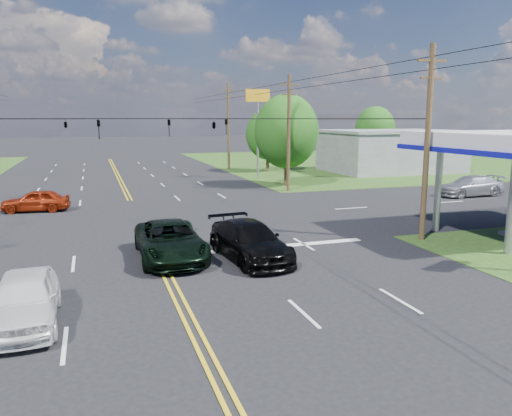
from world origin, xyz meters
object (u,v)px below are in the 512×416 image
object	(u,v)px
tree_right_b	(268,134)
suv_black	(250,241)
pole_ne	(289,132)
pickup_dkgreen	(170,241)
retail_ne	(390,152)
pole_right_far	(228,125)
tree_far_r	(375,129)
pickup_white	(24,299)
tree_right_a	(286,131)
pole_se	(427,141)

from	to	relation	value
tree_right_b	suv_black	xyz separation A→B (m)	(-12.75, -33.61, -3.41)
pole_ne	pickup_dkgreen	world-z (taller)	pole_ne
retail_ne	suv_black	world-z (taller)	retail_ne
pole_right_far	suv_black	xyz separation A→B (m)	(-9.25, -37.61, -4.36)
retail_ne	suv_black	distance (m)	39.59
pole_right_far	tree_far_r	size ratio (longest dim) A/B	1.31
pole_ne	pickup_white	size ratio (longest dim) A/B	2.06
retail_ne	pole_ne	size ratio (longest dim) A/B	1.47
tree_far_r	pickup_white	xyz separation A→B (m)	(-38.63, -44.19, -3.76)
pole_right_far	suv_black	size ratio (longest dim) A/B	1.80
suv_black	pickup_white	distance (m)	9.56
pole_ne	suv_black	size ratio (longest dim) A/B	1.71
tree_right_b	pickup_white	size ratio (longest dim) A/B	1.53
pole_ne	tree_right_a	distance (m)	3.16
pole_ne	pole_right_far	xyz separation A→B (m)	(0.00, 19.00, 0.25)
retail_ne	pole_se	world-z (taller)	pole_se
pole_se	tree_far_r	size ratio (longest dim) A/B	1.25
retail_ne	tree_far_r	world-z (taller)	tree_far_r
tree_right_a	tree_far_r	size ratio (longest dim) A/B	1.07
pole_right_far	pickup_dkgreen	distance (m)	38.83
retail_ne	pole_right_far	size ratio (longest dim) A/B	1.40
tree_right_a	tree_right_b	distance (m)	12.27
pole_ne	tree_right_b	distance (m)	15.42
tree_right_a	retail_ne	bearing A→B (deg)	26.57
tree_right_b	pickup_white	distance (m)	43.78
suv_black	pickup_white	world-z (taller)	suv_black
pole_se	pickup_dkgreen	bearing A→B (deg)	177.71
pole_se	pole_right_far	size ratio (longest dim) A/B	0.95
retail_ne	pickup_white	distance (m)	48.69
tree_far_r	pickup_white	distance (m)	58.82
retail_ne	pole_se	size ratio (longest dim) A/B	1.47
pole_right_far	tree_right_a	size ratio (longest dim) A/B	1.22
pole_se	suv_black	world-z (taller)	pole_se
pole_se	retail_ne	bearing A→B (deg)	59.62
tree_right_b	suv_black	bearing A→B (deg)	-110.77
pole_se	tree_right_a	world-z (taller)	pole_se
retail_ne	tree_right_b	world-z (taller)	tree_right_b
tree_right_a	tree_right_b	xyz separation A→B (m)	(2.50, 12.00, -0.65)
pole_right_far	tree_right_b	world-z (taller)	pole_right_far
retail_ne	pickup_white	bearing A→B (deg)	-135.37
tree_far_r	pole_se	bearing A→B (deg)	-118.30
pole_right_far	tree_right_a	distance (m)	16.03
retail_ne	pickup_white	world-z (taller)	retail_ne
tree_right_a	suv_black	distance (m)	24.26
pole_ne	pole_right_far	distance (m)	19.00
pickup_dkgreen	pickup_white	size ratio (longest dim) A/B	1.26
pole_right_far	retail_ne	bearing A→B (deg)	-25.20
pole_right_far	pickup_dkgreen	size ratio (longest dim) A/B	1.72
pole_se	pole_right_far	bearing A→B (deg)	90.00
pickup_dkgreen	tree_right_b	bearing A→B (deg)	64.21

